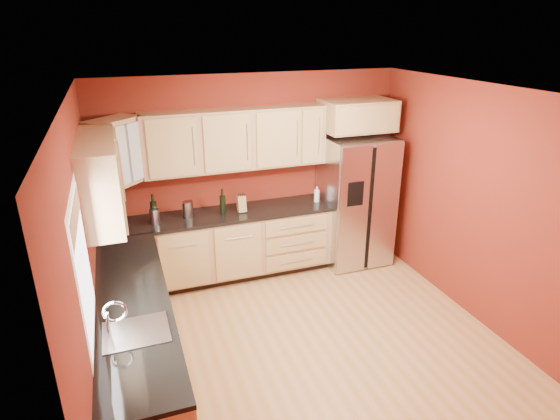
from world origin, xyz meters
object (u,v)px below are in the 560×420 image
refrigerator (355,200)px  knife_block (242,204)px  soap_dispenser (317,194)px  canister_left (155,216)px  wine_bottle_a (223,202)px

refrigerator → knife_block: bearing=178.2°
knife_block → soap_dispenser: soap_dispenser is taller
canister_left → wine_bottle_a: size_ratio=0.57×
canister_left → knife_block: 1.08m
refrigerator → knife_block: (-1.60, 0.05, 0.13)m
knife_block → refrigerator: bearing=-2.5°
refrigerator → soap_dispenser: bearing=173.9°
canister_left → knife_block: size_ratio=0.93×
knife_block → soap_dispenser: (1.05, 0.01, 0.00)m
wine_bottle_a → soap_dispenser: wine_bottle_a is taller
refrigerator → soap_dispenser: size_ratio=8.47×
wine_bottle_a → soap_dispenser: bearing=0.8°
refrigerator → canister_left: refrigerator is taller
soap_dispenser → canister_left: bearing=-178.7°
canister_left → knife_block: (1.08, 0.04, 0.01)m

